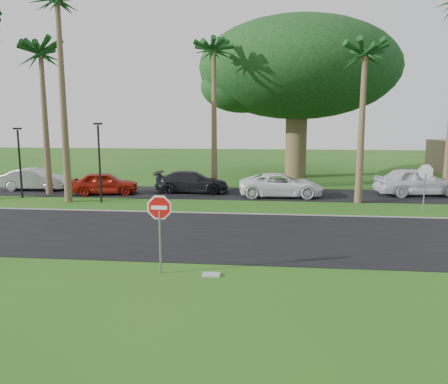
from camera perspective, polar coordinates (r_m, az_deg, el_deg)
ground at (r=16.95m, az=-7.38°, el=-6.99°), size 120.00×120.00×0.00m
road at (r=18.82m, az=-5.97°, el=-5.29°), size 120.00×8.00×0.02m
parking_strip at (r=28.96m, az=-1.65°, el=-0.14°), size 120.00×5.00×0.02m
curb at (r=22.69m, az=-3.84°, el=-2.71°), size 120.00×0.12×0.06m
stop_sign_near at (r=13.57m, az=-8.41°, el=-3.36°), size 1.05×0.07×2.62m
stop_sign_far at (r=25.34m, az=24.79°, el=1.70°), size 1.05×0.07×2.62m
palm_left_mid at (r=30.68m, az=-22.80°, el=15.94°), size 5.00×5.00×10.00m
palm_left_near at (r=27.80m, az=-20.93°, el=21.92°), size 5.00×5.00×12.50m
palm_center at (r=30.40m, az=-1.33°, el=17.63°), size 5.00×5.00×10.50m
palm_right_near at (r=26.56m, az=17.94°, el=16.31°), size 5.00×5.00×9.50m
canopy_tree at (r=38.12m, az=9.62°, el=15.46°), size 16.50×16.50×13.12m
streetlight_left at (r=29.70m, az=-25.15°, el=4.06°), size 0.45×0.25×4.34m
streetlight_right at (r=26.32m, az=-15.98°, el=4.37°), size 0.45×0.25×4.64m
car_silver at (r=32.80m, az=-23.39°, el=1.49°), size 4.54×1.74×1.48m
car_red at (r=29.40m, az=-15.30°, el=1.09°), size 4.55×2.66×1.45m
car_dark at (r=29.18m, az=-4.20°, el=1.30°), size 4.94×2.11×1.42m
car_minivan at (r=27.71m, az=7.44°, el=0.87°), size 5.41×2.77×1.46m
car_pickup at (r=30.52m, az=23.91°, el=1.23°), size 5.53×2.95×1.79m
utility_slab at (r=13.71m, az=-1.69°, el=-10.73°), size 0.56×0.37×0.06m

